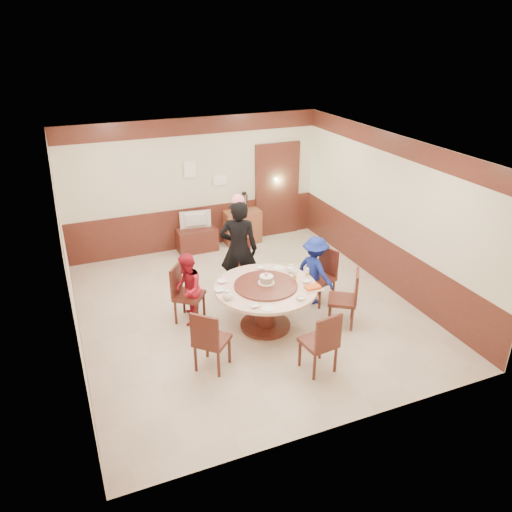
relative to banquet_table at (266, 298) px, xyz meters
name	(u,v)px	position (x,y,z in m)	size (l,w,h in m)	color
room	(247,253)	(-0.07, 0.62, 0.55)	(6.00, 6.04, 2.84)	beige
banquet_table	(266,298)	(0.00, 0.00, 0.00)	(1.63, 1.63, 0.78)	#4A1E17
chair_0	(320,286)	(1.22, 0.40, -0.23)	(0.57, 0.56, 0.97)	#4A1E17
chair_1	(245,275)	(0.14, 1.27, -0.23)	(0.49, 0.49, 0.97)	#4A1E17
chair_2	(188,303)	(-1.09, 0.69, -0.23)	(0.62, 0.62, 0.97)	#4A1E17
chair_3	(212,350)	(-1.13, -0.69, -0.23)	(0.62, 0.62, 0.97)	#4A1E17
chair_4	(319,352)	(0.25, -1.31, -0.23)	(0.49, 0.50, 0.97)	#4A1E17
chair_5	(343,308)	(1.19, -0.41, -0.23)	(0.61, 0.61, 0.97)	#4A1E17
person_standing	(239,249)	(-0.02, 1.14, 0.38)	(0.67, 0.44, 1.83)	black
person_red	(187,289)	(-1.11, 0.63, 0.07)	(0.59, 0.46, 1.21)	#A81628
person_blue	(315,270)	(1.12, 0.43, 0.08)	(0.79, 0.46, 1.23)	navy
birthday_cake	(266,279)	(0.03, 0.05, 0.31)	(0.26, 0.26, 0.18)	white
teapot_left	(228,296)	(-0.69, -0.16, 0.28)	(0.17, 0.15, 0.13)	white
teapot_right	(291,269)	(0.58, 0.28, 0.28)	(0.17, 0.15, 0.13)	white
bowl_0	(222,281)	(-0.59, 0.38, 0.24)	(0.15, 0.15, 0.04)	white
bowl_1	(300,298)	(0.31, -0.58, 0.24)	(0.13, 0.13, 0.04)	white
bowl_2	(254,306)	(-0.41, -0.52, 0.23)	(0.14, 0.14, 0.03)	white
bowl_3	(306,281)	(0.65, -0.13, 0.24)	(0.15, 0.15, 0.05)	white
bowl_4	(220,290)	(-0.72, 0.12, 0.24)	(0.16, 0.16, 0.04)	white
bowl_5	(260,268)	(0.16, 0.59, 0.24)	(0.13, 0.13, 0.04)	white
saucer_near	(268,309)	(-0.25, -0.65, 0.22)	(0.18, 0.18, 0.01)	white
saucer_far	(278,268)	(0.45, 0.50, 0.22)	(0.18, 0.18, 0.01)	white
shrimp_platter	(312,288)	(0.62, -0.38, 0.24)	(0.30, 0.20, 0.06)	white
bottle_0	(295,276)	(0.51, 0.00, 0.30)	(0.06, 0.06, 0.16)	silver
bottle_1	(307,273)	(0.73, 0.01, 0.30)	(0.06, 0.06, 0.16)	silver
tv_stand	(197,239)	(-0.17, 3.36, -0.28)	(0.85, 0.45, 0.50)	#4A1E17
television	(196,220)	(-0.17, 3.36, 0.16)	(0.67, 0.09, 0.38)	#949496
side_cabinet	(242,227)	(0.90, 3.39, -0.16)	(0.80, 0.40, 0.75)	brown
thermos	(244,202)	(0.96, 3.39, 0.41)	(0.15, 0.15, 0.38)	silver
notice_left	(190,170)	(-0.18, 3.56, 1.22)	(0.25, 0.00, 0.35)	white
notice_right	(220,180)	(0.47, 3.56, 0.92)	(0.30, 0.00, 0.22)	white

